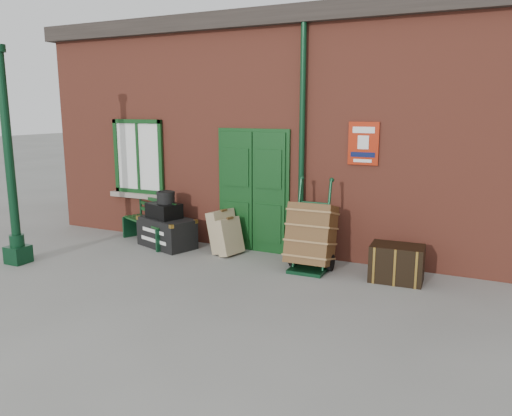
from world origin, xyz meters
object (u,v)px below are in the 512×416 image
Objects in this scene: porter_trolley at (311,236)px; bench at (151,220)px; houdini_trunk at (167,232)px; dark_trunk at (397,263)px.

bench is at bearing 174.02° from porter_trolley.
bench reaches higher than houdini_trunk.
porter_trolley reaches higher than houdini_trunk.
porter_trolley is at bearing 20.04° from bench.
dark_trunk is (4.80, -0.24, -0.16)m from bench.
houdini_trunk is at bearing 175.95° from porter_trolley.
porter_trolley is 1.88× the size of dark_trunk.
bench is 4.81m from dark_trunk.
houdini_trunk is 2.97m from porter_trolley.
houdini_trunk is 4.34m from dark_trunk.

